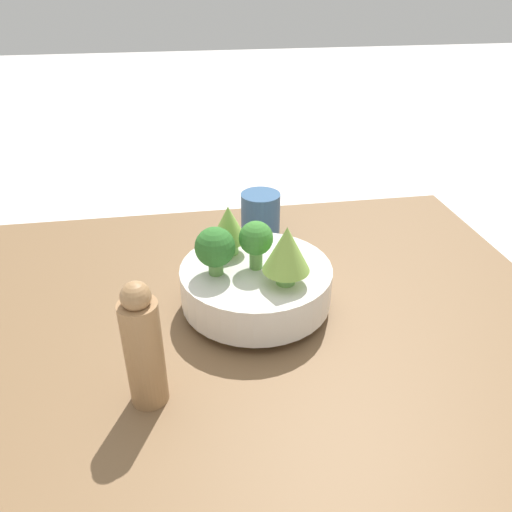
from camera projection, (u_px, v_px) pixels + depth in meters
The scene contains 10 objects.
ground_plane at pixel (236, 337), 0.80m from camera, with size 6.00×6.00×0.00m, color silver.
table at pixel (236, 326), 0.79m from camera, with size 1.04×0.77×0.05m.
bowl at pixel (256, 284), 0.77m from camera, with size 0.23×0.23×0.07m.
romanesco_piece_near at pixel (227, 226), 0.77m from camera, with size 0.06×0.06×0.08m.
romanesco_piece_far at pixel (287, 250), 0.69m from camera, with size 0.07×0.07×0.09m.
broccoli_floret_center at pixel (256, 240), 0.73m from camera, with size 0.05×0.05×0.08m.
broccoli_floret_right at pixel (215, 248), 0.72m from camera, with size 0.06×0.06×0.07m.
cup at pixel (260, 215), 0.98m from camera, with size 0.08×0.08×0.09m.
pepper_mill at pixel (143, 347), 0.59m from camera, with size 0.05×0.05×0.17m.
fork at pixel (264, 244), 0.96m from camera, with size 0.15×0.08×0.01m.
Camera 1 is at (0.07, 0.62, 0.52)m, focal length 35.00 mm.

